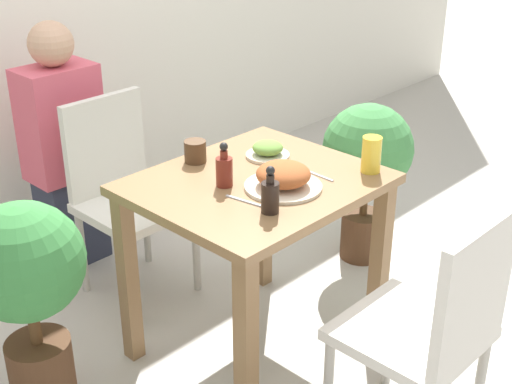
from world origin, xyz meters
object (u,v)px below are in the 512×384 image
object	(u,v)px
chair_far	(123,187)
food_plate	(283,177)
potted_plant_left	(27,281)
potted_plant_right	(367,159)
chair_near	(434,325)
juice_glass	(371,154)
sauce_bottle	(270,195)
side_plate	(268,150)
person_figure	(64,149)
drink_cup	(195,151)
condiment_bottle	(224,170)

from	to	relation	value
chair_far	food_plate	distance (m)	0.92
potted_plant_left	potted_plant_right	size ratio (longest dim) A/B	1.01
chair_near	potted_plant_left	world-z (taller)	chair_near
chair_far	juice_glass	world-z (taller)	juice_glass
chair_near	sauce_bottle	world-z (taller)	sauce_bottle
side_plate	chair_far	bearing A→B (deg)	111.03
side_plate	juice_glass	distance (m)	0.41
side_plate	juice_glass	bearing A→B (deg)	-66.62
food_plate	potted_plant_right	xyz separation A→B (m)	(0.87, 0.25, -0.27)
person_figure	drink_cup	bearing A→B (deg)	-85.69
person_figure	condiment_bottle	bearing A→B (deg)	-90.54
juice_glass	potted_plant_right	xyz separation A→B (m)	(0.54, 0.38, -0.29)
condiment_bottle	potted_plant_left	size ratio (longest dim) A/B	0.21
person_figure	food_plate	bearing A→B (deg)	-84.59
chair_near	chair_far	xyz separation A→B (m)	(-0.06, 1.51, 0.00)
chair_far	juice_glass	xyz separation A→B (m)	(0.40, -1.00, 0.32)
chair_near	sauce_bottle	size ratio (longest dim) A/B	5.37
potted_plant_left	food_plate	bearing A→B (deg)	-30.95
potted_plant_right	drink_cup	bearing A→B (deg)	170.41
chair_near	potted_plant_right	distance (m)	1.25
chair_far	food_plate	world-z (taller)	chair_far
condiment_bottle	food_plate	bearing A→B (deg)	-52.00
juice_glass	potted_plant_right	size ratio (longest dim) A/B	0.17
juice_glass	potted_plant_left	size ratio (longest dim) A/B	0.17
food_plate	person_figure	size ratio (longest dim) A/B	0.24
food_plate	juice_glass	xyz separation A→B (m)	(0.33, -0.14, 0.03)
sauce_bottle	potted_plant_right	world-z (taller)	sauce_bottle
drink_cup	potted_plant_right	xyz separation A→B (m)	(0.92, -0.16, -0.27)
juice_glass	person_figure	size ratio (longest dim) A/B	0.12
chair_near	sauce_bottle	xyz separation A→B (m)	(-0.15, 0.55, 0.32)
food_plate	drink_cup	distance (m)	0.40
drink_cup	condiment_bottle	bearing A→B (deg)	-107.39
drink_cup	potted_plant_right	world-z (taller)	drink_cup
potted_plant_left	potted_plant_right	xyz separation A→B (m)	(1.64, -0.22, 0.01)
juice_glass	person_figure	xyz separation A→B (m)	(-0.45, 1.38, -0.23)
chair_near	juice_glass	bearing A→B (deg)	-124.10
chair_far	food_plate	bearing A→B (deg)	-85.28
condiment_bottle	person_figure	xyz separation A→B (m)	(0.01, 1.08, -0.23)
side_plate	condiment_bottle	distance (m)	0.31
condiment_bottle	potted_plant_right	bearing A→B (deg)	4.64
chair_near	person_figure	world-z (taller)	person_figure
potted_plant_left	person_figure	size ratio (longest dim) A/B	0.68
food_plate	potted_plant_left	size ratio (longest dim) A/B	0.35
chair_far	chair_near	bearing A→B (deg)	-87.79
side_plate	condiment_bottle	size ratio (longest dim) A/B	1.04
food_plate	juice_glass	world-z (taller)	juice_glass
drink_cup	sauce_bottle	bearing A→B (deg)	-102.96
potted_plant_right	person_figure	distance (m)	1.41
side_plate	sauce_bottle	size ratio (longest dim) A/B	1.04
side_plate	drink_cup	bearing A→B (deg)	143.64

